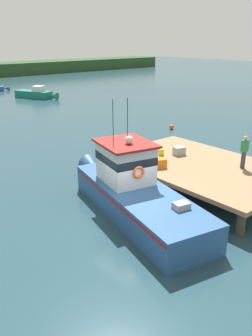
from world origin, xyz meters
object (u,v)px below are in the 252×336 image
Objects in this scene: crate_single_by_cleat at (142,153)px; deckhand_by_the_boat at (244,151)px; bait_bucket at (161,152)px; crate_stack_mid_dock at (160,163)px; main_fishing_boat at (132,190)px; crate_single_far at (179,151)px; moored_boat_mid_harbor at (36,94)px; mooring_buoy_outer at (172,127)px.

deckhand_by_the_boat reaches higher than crate_single_by_cleat.
deckhand_by_the_boat reaches higher than bait_bucket.
crate_stack_mid_dock is at bearing -104.05° from crate_single_by_cleat.
main_fishing_boat reaches higher than crate_single_far.
crate_single_far reaches higher than bait_bucket.
main_fishing_boat reaches higher than crate_stack_mid_dock.
crate_stack_mid_dock is at bearing -106.17° from moored_boat_mid_harbor.
mooring_buoy_outer is at bearing -87.40° from moored_boat_mid_harbor.
main_fishing_boat reaches higher than deckhand_by_the_boat.
crate_single_far is at bearing -30.39° from crate_single_by_cleat.
crate_single_by_cleat reaches higher than mooring_buoy_outer.
bait_bucket is at bearing 110.77° from deckhand_by_the_boat.
bait_bucket is 0.85× the size of mooring_buoy_outer.
crate_single_far reaches higher than crate_single_by_cleat.
crate_single_by_cleat is 29.58m from moored_boat_mid_harbor.
crate_single_by_cleat reaches higher than moored_boat_mid_harbor.
mooring_buoy_outer is at bearing 57.92° from deckhand_by_the_boat.
crate_stack_mid_dock reaches higher than mooring_buoy_outer.
moored_boat_mid_harbor is (8.74, 30.12, -0.89)m from crate_stack_mid_dock.
bait_bucket is at bearing 42.19° from crate_stack_mid_dock.
bait_bucket is 0.06× the size of moored_boat_mid_harbor.
deckhand_by_the_boat is 12.79m from mooring_buoy_outer.
main_fishing_boat is 32.97m from moored_boat_mid_harbor.
bait_bucket reaches higher than mooring_buoy_outer.
main_fishing_boat is at bearing -161.64° from crate_stack_mid_dock.
main_fishing_boat is at bearing -139.01° from crate_single_by_cleat.
crate_single_by_cleat is (-1.80, 1.05, -0.01)m from crate_single_far.
mooring_buoy_outer is (1.01, -22.11, -0.33)m from moored_boat_mid_harbor.
deckhand_by_the_boat is at bearing -122.08° from mooring_buoy_outer.
main_fishing_boat is at bearing -110.02° from moored_boat_mid_harbor.
moored_boat_mid_harbor is (7.25, 28.78, -0.84)m from bait_bucket.
bait_bucket is (1.48, 1.34, -0.05)m from crate_stack_mid_dock.
crate_stack_mid_dock is 1.76× the size of bait_bucket.
crate_single_by_cleat is at bearing -146.04° from mooring_buoy_outer.
crate_single_by_cleat is 11.28m from mooring_buoy_outer.
moored_boat_mid_harbor is at bearing 75.85° from bait_bucket.
crate_single_by_cleat is 1.50× the size of mooring_buoy_outer.
crate_single_far reaches higher than moored_boat_mid_harbor.
bait_bucket is at bearing -141.07° from mooring_buoy_outer.
crate_single_by_cleat is 5.19m from deckhand_by_the_boat.
crate_single_by_cleat is 1.76× the size of bait_bucket.
crate_single_far reaches higher than mooring_buoy_outer.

